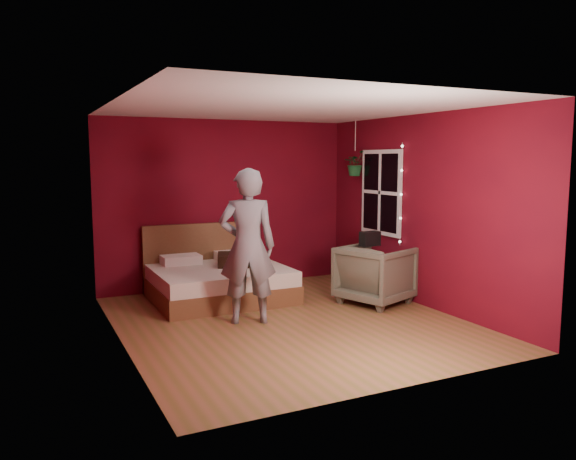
% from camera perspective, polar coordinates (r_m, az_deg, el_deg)
% --- Properties ---
extents(floor, '(4.50, 4.50, 0.00)m').
position_cam_1_polar(floor, '(7.02, 0.13, -9.29)').
color(floor, brown).
rests_on(floor, ground).
extents(room_walls, '(4.04, 4.54, 2.62)m').
position_cam_1_polar(room_walls, '(6.74, 0.13, 4.53)').
color(room_walls, maroon).
rests_on(room_walls, ground).
extents(window, '(0.05, 0.97, 1.27)m').
position_cam_1_polar(window, '(8.53, 9.41, 3.79)').
color(window, white).
rests_on(window, room_walls).
extents(fairy_lights, '(0.04, 0.04, 1.45)m').
position_cam_1_polar(fairy_lights, '(8.09, 11.41, 3.56)').
color(fairy_lights, silver).
rests_on(fairy_lights, room_walls).
extents(bed, '(1.86, 1.58, 1.02)m').
position_cam_1_polar(bed, '(8.15, -7.10, -5.09)').
color(bed, brown).
rests_on(bed, ground).
extents(person, '(0.80, 0.64, 1.89)m').
position_cam_1_polar(person, '(6.81, -4.13, -1.67)').
color(person, slate).
rests_on(person, ground).
extents(armchair, '(1.13, 1.12, 0.81)m').
position_cam_1_polar(armchair, '(7.90, 8.87, -4.48)').
color(armchair, '#5E5E4A').
rests_on(armchair, ground).
extents(handbag, '(0.29, 0.17, 0.20)m').
position_cam_1_polar(handbag, '(7.78, 8.32, -0.88)').
color(handbag, black).
rests_on(handbag, armchair).
extents(throw_pillow, '(0.63, 0.63, 0.17)m').
position_cam_1_polar(throw_pillow, '(8.16, -5.41, -3.00)').
color(throw_pillow, black).
rests_on(throw_pillow, bed).
extents(hanging_plant, '(0.44, 0.42, 0.87)m').
position_cam_1_polar(hanging_plant, '(8.96, 6.82, 6.74)').
color(hanging_plant, silver).
rests_on(hanging_plant, room_walls).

